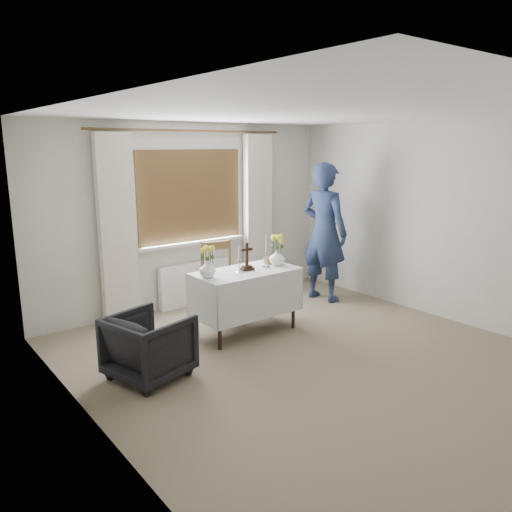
{
  "coord_description": "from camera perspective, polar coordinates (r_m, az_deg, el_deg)",
  "views": [
    {
      "loc": [
        -3.46,
        -3.42,
        2.2
      ],
      "look_at": [
        -0.09,
        0.91,
        0.97
      ],
      "focal_mm": 35.0,
      "sensor_mm": 36.0,
      "label": 1
    }
  ],
  "objects": [
    {
      "name": "ground",
      "position": [
        5.34,
        6.95,
        -11.82
      ],
      "size": [
        5.0,
        5.0,
        0.0
      ],
      "primitive_type": "plane",
      "color": "gray",
      "rests_on": "ground"
    },
    {
      "name": "altar_table",
      "position": [
        5.94,
        -1.15,
        -5.25
      ],
      "size": [
        1.24,
        0.64,
        0.76
      ],
      "primitive_type": "cube",
      "color": "white",
      "rests_on": "ground"
    },
    {
      "name": "wooden_chair",
      "position": [
        6.47,
        -3.92,
        -2.78
      ],
      "size": [
        0.53,
        0.53,
        0.98
      ],
      "primitive_type": null,
      "rotation": [
        0.0,
        0.0,
        -0.21
      ],
      "color": "brown",
      "rests_on": "ground"
    },
    {
      "name": "armchair",
      "position": [
        4.95,
        -12.11,
        -10.04
      ],
      "size": [
        0.85,
        0.84,
        0.64
      ],
      "primitive_type": "imported",
      "rotation": [
        0.0,
        0.0,
        1.83
      ],
      "color": "black",
      "rests_on": "ground"
    },
    {
      "name": "person",
      "position": [
        7.15,
        7.8,
        2.69
      ],
      "size": [
        0.59,
        0.79,
        1.97
      ],
      "primitive_type": "imported",
      "rotation": [
        0.0,
        0.0,
        1.74
      ],
      "color": "navy",
      "rests_on": "ground"
    },
    {
      "name": "radiator",
      "position": [
        7.05,
        -6.96,
        -3.13
      ],
      "size": [
        1.1,
        0.1,
        0.6
      ],
      "primitive_type": "cube",
      "color": "white",
      "rests_on": "ground"
    },
    {
      "name": "wooden_cross",
      "position": [
        5.82,
        -1.06,
        -0.05
      ],
      "size": [
        0.17,
        0.13,
        0.33
      ],
      "primitive_type": null,
      "rotation": [
        0.0,
        0.0,
        -0.13
      ],
      "color": "black",
      "rests_on": "altar_table"
    },
    {
      "name": "candlestick_left",
      "position": [
        5.7,
        -1.94,
        -0.38
      ],
      "size": [
        0.1,
        0.1,
        0.32
      ],
      "primitive_type": null,
      "rotation": [
        0.0,
        0.0,
        0.16
      ],
      "color": "silver",
      "rests_on": "altar_table"
    },
    {
      "name": "candlestick_right",
      "position": [
        5.92,
        1.2,
        0.52
      ],
      "size": [
        0.12,
        0.12,
        0.4
      ],
      "primitive_type": null,
      "rotation": [
        0.0,
        0.0,
        0.1
      ],
      "color": "silver",
      "rests_on": "altar_table"
    },
    {
      "name": "flower_vase_left",
      "position": [
        5.54,
        -5.56,
        -1.47
      ],
      "size": [
        0.19,
        0.19,
        0.19
      ],
      "primitive_type": "imported",
      "rotation": [
        0.0,
        0.0,
        -0.01
      ],
      "color": "white",
      "rests_on": "altar_table"
    },
    {
      "name": "flower_vase_right",
      "position": [
        6.08,
        2.42,
        -0.15
      ],
      "size": [
        0.23,
        0.23,
        0.2
      ],
      "primitive_type": "imported",
      "rotation": [
        0.0,
        0.0,
        -0.26
      ],
      "color": "white",
      "rests_on": "altar_table"
    },
    {
      "name": "wicker_basket",
      "position": [
        6.19,
        1.81,
        -0.48
      ],
      "size": [
        0.26,
        0.26,
        0.08
      ],
      "primitive_type": "cylinder",
      "rotation": [
        0.0,
        0.0,
        0.36
      ],
      "color": "brown",
      "rests_on": "altar_table"
    }
  ]
}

